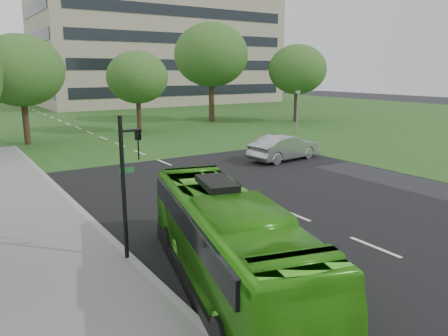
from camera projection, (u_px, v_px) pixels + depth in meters
name	position (u px, v px, depth m)	size (l,w,h in m)	color
ground	(329.00, 229.00, 15.92)	(160.00, 160.00, 0.00)	black
street_surfaces	(112.00, 144.00, 34.34)	(120.00, 120.00, 0.15)	black
office_building	(158.00, 30.00, 75.56)	(40.10, 20.10, 25.00)	gray
tree_park_b	(21.00, 71.00, 32.89)	(6.38, 6.38, 8.37)	black
tree_park_c	(137.00, 77.00, 39.71)	(5.58, 5.58, 7.41)	black
tree_park_d	(211.00, 55.00, 47.84)	(8.16, 8.16, 10.79)	black
tree_park_e	(297.00, 70.00, 47.75)	(6.34, 6.34, 8.45)	black
bus	(227.00, 242.00, 11.44)	(2.14, 9.16, 2.55)	#3CA219
sedan	(284.00, 147.00, 28.01)	(1.76, 5.05, 1.67)	#9D9DA2
traffic_light	(128.00, 178.00, 12.72)	(0.72, 0.22, 4.43)	black
camera_pole	(297.00, 106.00, 39.78)	(0.35, 0.31, 3.87)	gray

